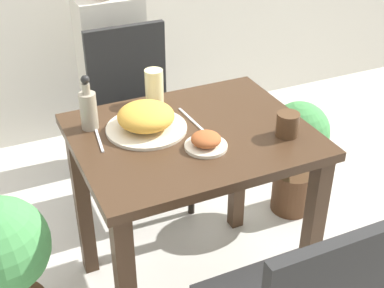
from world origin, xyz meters
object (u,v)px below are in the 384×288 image
at_px(drink_cup, 288,124).
at_px(chair_far, 136,110).
at_px(juice_glass, 154,86).
at_px(sauce_bottle, 88,108).
at_px(side_plate, 207,141).
at_px(food_plate, 146,119).
at_px(person_figure, 113,68).
at_px(potted_plant_left, 6,274).
at_px(potted_plant_right, 297,149).

bearing_deg(drink_cup, chair_far, 107.13).
distance_m(juice_glass, sauce_bottle, 0.31).
bearing_deg(side_plate, food_plate, 126.44).
xyz_separation_m(food_plate, person_figure, (0.18, 1.03, -0.24)).
xyz_separation_m(sauce_bottle, person_figure, (0.36, 0.93, -0.28)).
bearing_deg(sauce_bottle, juice_glass, 19.13).
bearing_deg(person_figure, potted_plant_left, -122.54).
relative_size(juice_glass, sauce_bottle, 0.65).
xyz_separation_m(side_plate, potted_plant_right, (0.69, 0.40, -0.44)).
bearing_deg(chair_far, food_plate, -104.94).
xyz_separation_m(juice_glass, potted_plant_left, (-0.69, -0.35, -0.41)).
height_order(food_plate, potted_plant_right, food_plate).
bearing_deg(side_plate, drink_cup, -8.28).
height_order(chair_far, food_plate, chair_far).
distance_m(drink_cup, juice_glass, 0.55).
distance_m(chair_far, potted_plant_left, 1.09).
bearing_deg(drink_cup, person_figure, 101.70).
height_order(chair_far, juice_glass, juice_glass).
bearing_deg(chair_far, potted_plant_right, -33.36).
bearing_deg(side_plate, juice_glass, 95.49).
bearing_deg(potted_plant_left, person_figure, 57.46).
relative_size(drink_cup, potted_plant_left, 0.12).
distance_m(chair_far, drink_cup, 0.97).
distance_m(potted_plant_right, person_figure, 1.08).
height_order(sauce_bottle, potted_plant_right, sauce_bottle).
bearing_deg(potted_plant_right, drink_cup, -131.77).
xyz_separation_m(juice_glass, potted_plant_right, (0.73, 0.00, -0.48)).
bearing_deg(potted_plant_right, food_plate, -166.58).
bearing_deg(drink_cup, potted_plant_right, 48.23).
bearing_deg(juice_glass, potted_plant_left, -153.07).
height_order(sauce_bottle, person_figure, person_figure).
relative_size(food_plate, side_plate, 1.98).
relative_size(potted_plant_left, person_figure, 0.62).
bearing_deg(side_plate, sauce_bottle, 137.78).
height_order(chair_far, potted_plant_right, chair_far).
bearing_deg(potted_plant_left, sauce_bottle, 32.07).
relative_size(side_plate, person_figure, 0.13).
bearing_deg(chair_far, juice_glass, -97.95).
bearing_deg(person_figure, sauce_bottle, -111.03).
distance_m(sauce_bottle, potted_plant_right, 1.14).
relative_size(food_plate, potted_plant_right, 0.49).
distance_m(drink_cup, person_figure, 1.32).
xyz_separation_m(food_plate, sauce_bottle, (-0.18, 0.10, 0.03)).
height_order(drink_cup, juice_glass, juice_glass).
relative_size(chair_far, potted_plant_right, 1.49).
bearing_deg(person_figure, juice_glass, -94.71).
xyz_separation_m(chair_far, person_figure, (0.01, 0.39, 0.07)).
bearing_deg(sauce_bottle, side_plate, -42.22).
xyz_separation_m(food_plate, side_plate, (0.15, -0.20, -0.02)).
height_order(sauce_bottle, potted_plant_left, sauce_bottle).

